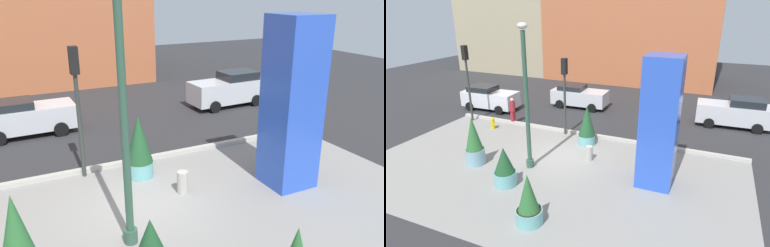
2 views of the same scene
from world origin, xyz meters
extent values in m
plane|color=#2D2D30|center=(0.00, 4.00, 0.00)|extent=(60.00, 60.00, 0.00)
cube|color=gray|center=(0.00, -2.00, 0.00)|extent=(18.00, 10.00, 0.02)
cube|color=#B7B2A8|center=(0.00, 3.12, 0.08)|extent=(18.00, 0.24, 0.16)
cylinder|color=#335642|center=(-0.89, -1.64, 0.20)|extent=(0.36, 0.36, 0.40)
cylinder|color=#335642|center=(-0.89, -1.64, 3.20)|extent=(0.20, 0.20, 6.40)
cube|color=blue|center=(4.92, -0.76, 2.80)|extent=(1.48, 1.48, 5.60)
cylinder|color=#6BB2B2|center=(0.63, 1.92, 0.29)|extent=(0.93, 0.93, 0.57)
cylinder|color=#382819|center=(0.63, 1.92, 0.55)|extent=(0.85, 0.85, 0.04)
cone|color=#1E4C28|center=(0.63, 1.92, 1.42)|extent=(0.94, 0.94, 1.70)
cone|color=#2D6B33|center=(-3.52, -2.40, 1.61)|extent=(0.81, 0.81, 1.64)
cone|color=#1E4C28|center=(-1.00, -3.48, 1.21)|extent=(0.88, 0.88, 1.15)
cylinder|color=#B2ADA3|center=(1.46, 0.17, 0.38)|extent=(0.36, 0.36, 0.75)
cylinder|color=#333833|center=(-1.13, 2.82, 1.84)|extent=(0.14, 0.14, 3.67)
cube|color=black|center=(-1.13, 2.82, 4.12)|extent=(0.28, 0.32, 0.90)
sphere|color=green|center=(-1.13, 2.99, 4.39)|extent=(0.18, 0.18, 0.18)
cube|color=silver|center=(-2.48, 8.23, 0.79)|extent=(4.18, 1.81, 1.05)
cube|color=#1E2328|center=(-3.10, 8.22, 1.49)|extent=(1.90, 1.56, 0.34)
cylinder|color=black|center=(-1.21, 9.12, 0.32)|extent=(0.64, 0.23, 0.64)
cylinder|color=black|center=(-1.18, 7.39, 0.32)|extent=(0.64, 0.23, 0.64)
cube|color=silver|center=(8.12, 8.29, 0.86)|extent=(4.48, 1.91, 1.18)
cube|color=#1E2328|center=(8.78, 8.32, 1.68)|extent=(2.05, 1.61, 0.45)
cylinder|color=black|center=(6.79, 7.37, 0.32)|extent=(0.65, 0.24, 0.64)
cylinder|color=black|center=(6.72, 9.11, 0.32)|extent=(0.65, 0.24, 0.64)
cylinder|color=black|center=(9.52, 7.48, 0.32)|extent=(0.65, 0.24, 0.64)
cylinder|color=black|center=(9.46, 9.22, 0.32)|extent=(0.65, 0.24, 0.64)
camera|label=1|loc=(-3.39, -10.21, 6.29)|focal=36.94mm
camera|label=2|loc=(6.77, -13.52, 7.44)|focal=30.21mm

